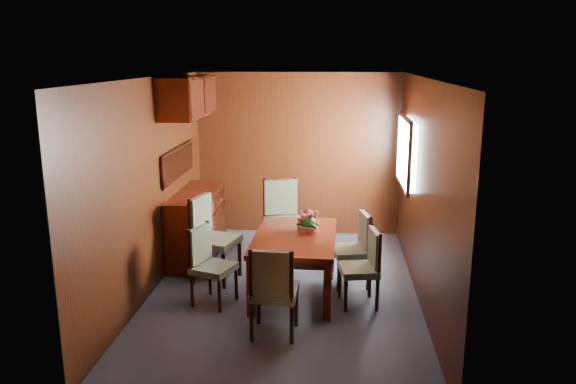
# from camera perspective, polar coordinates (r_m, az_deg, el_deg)

# --- Properties ---
(ground) EXTENTS (4.50, 4.50, 0.00)m
(ground) POSITION_cam_1_polar(r_m,az_deg,el_deg) (6.54, -0.38, -10.01)
(ground) COLOR #3A3F4F
(ground) RESTS_ON ground
(room_shell) EXTENTS (3.06, 4.52, 2.41)m
(room_shell) POSITION_cam_1_polar(r_m,az_deg,el_deg) (6.41, -1.06, 4.73)
(room_shell) COLOR black
(room_shell) RESTS_ON ground
(sideboard) EXTENTS (0.48, 1.40, 0.90)m
(sideboard) POSITION_cam_1_polar(r_m,az_deg,el_deg) (7.51, -9.22, -3.34)
(sideboard) COLOR #390F07
(sideboard) RESTS_ON ground
(dining_table) EXTENTS (0.93, 1.46, 0.68)m
(dining_table) POSITION_cam_1_polar(r_m,az_deg,el_deg) (6.31, 0.71, -5.23)
(dining_table) COLOR #390F07
(dining_table) RESTS_ON ground
(chair_left_near) EXTENTS (0.51, 0.52, 0.87)m
(chair_left_near) POSITION_cam_1_polar(r_m,az_deg,el_deg) (6.14, -8.10, -6.90)
(chair_left_near) COLOR black
(chair_left_near) RESTS_ON ground
(chair_left_far) EXTENTS (0.59, 0.60, 1.04)m
(chair_left_far) POSITION_cam_1_polar(r_m,az_deg,el_deg) (6.74, -7.97, -4.14)
(chair_left_far) COLOR black
(chair_left_far) RESTS_ON ground
(chair_right_near) EXTENTS (0.45, 0.47, 0.86)m
(chair_right_near) POSITION_cam_1_polar(r_m,az_deg,el_deg) (6.09, 7.82, -7.14)
(chair_right_near) COLOR black
(chair_right_near) RESTS_ON ground
(chair_right_far) EXTENTS (0.48, 0.50, 0.88)m
(chair_right_far) POSITION_cam_1_polar(r_m,az_deg,el_deg) (6.60, 6.93, -5.32)
(chair_right_far) COLOR black
(chair_right_far) RESTS_ON ground
(chair_head) EXTENTS (0.46, 0.44, 0.92)m
(chair_head) POSITION_cam_1_polar(r_m,az_deg,el_deg) (5.34, -1.52, -9.64)
(chair_head) COLOR black
(chair_head) RESTS_ON ground
(chair_foot) EXTENTS (0.62, 0.60, 1.04)m
(chair_foot) POSITION_cam_1_polar(r_m,az_deg,el_deg) (7.48, -0.56, -2.21)
(chair_foot) COLOR black
(chair_foot) RESTS_ON ground
(flower_centerpiece) EXTENTS (0.26, 0.26, 0.26)m
(flower_centerpiece) POSITION_cam_1_polar(r_m,az_deg,el_deg) (6.37, 2.08, -2.97)
(flower_centerpiece) COLOR #B54D37
(flower_centerpiece) RESTS_ON dining_table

